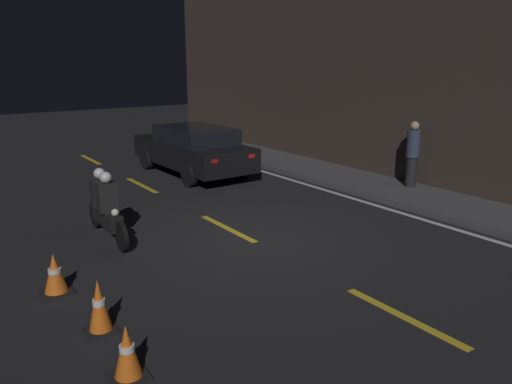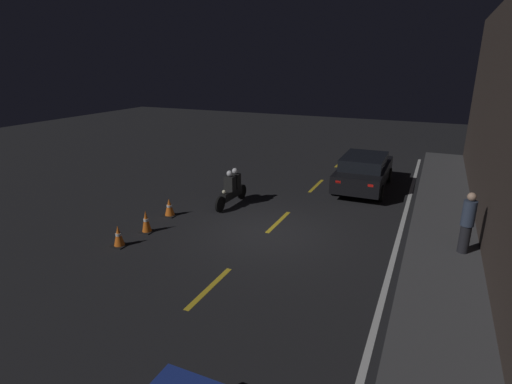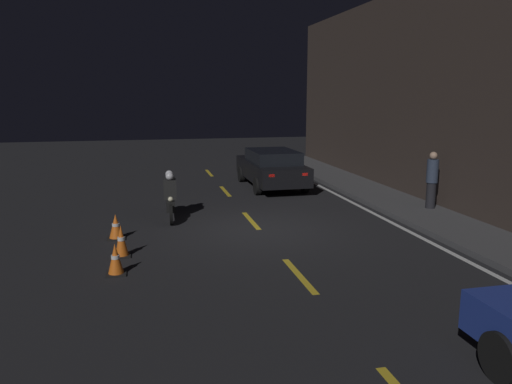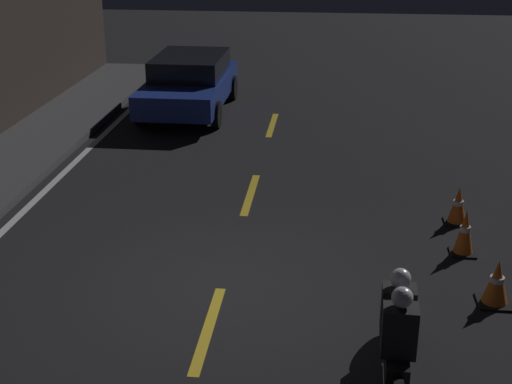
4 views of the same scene
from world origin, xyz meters
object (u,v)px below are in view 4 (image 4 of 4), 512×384
object	(u,v)px
sedan_blue	(189,82)
traffic_cone_near	(497,283)
traffic_cone_far	(458,206)
motorcycle	(397,336)
traffic_cone_mid	(465,232)

from	to	relation	value
sedan_blue	traffic_cone_near	size ratio (longest dim) A/B	7.06
traffic_cone_far	sedan_blue	bearing A→B (deg)	41.82
motorcycle	traffic_cone_far	xyz separation A→B (m)	(4.52, -1.34, -0.32)
traffic_cone_mid	sedan_blue	bearing A→B (deg)	36.90
traffic_cone_far	motorcycle	bearing A→B (deg)	163.44
traffic_cone_mid	traffic_cone_far	xyz separation A→B (m)	(1.14, -0.07, -0.04)
sedan_blue	traffic_cone_near	world-z (taller)	sedan_blue
sedan_blue	motorcycle	distance (m)	11.83
traffic_cone_near	sedan_blue	bearing A→B (deg)	33.02
sedan_blue	traffic_cone_mid	distance (m)	9.50
traffic_cone_near	traffic_cone_far	xyz separation A→B (m)	(2.60, 0.11, 0.00)
sedan_blue	motorcycle	size ratio (longest dim) A/B	2.02
traffic_cone_mid	traffic_cone_near	bearing A→B (deg)	-172.84
traffic_cone_far	traffic_cone_mid	bearing A→B (deg)	176.26
motorcycle	traffic_cone_far	bearing A→B (deg)	-14.48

